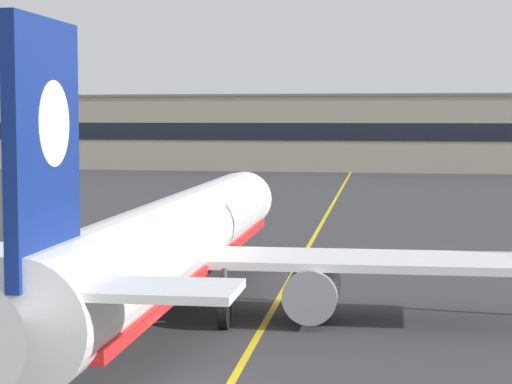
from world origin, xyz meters
TOP-DOWN VIEW (x-y plane):
  - taxiway_centreline at (0.00, 30.00)m, footprint 9.65×179.77m
  - airliner_foreground at (-3.15, 10.56)m, footprint 32.19×41.50m
  - safety_cone_by_nose_gear at (-3.18, 27.49)m, footprint 0.44×0.44m
  - terminal_building at (-1.88, 125.36)m, footprint 132.59×12.40m

SIDE VIEW (x-z plane):
  - taxiway_centreline at x=0.00m, z-range 0.00..0.01m
  - safety_cone_by_nose_gear at x=-3.18m, z-range -0.02..0.53m
  - airliner_foreground at x=-3.15m, z-range -2.46..9.19m
  - terminal_building at x=-1.88m, z-range 0.01..12.44m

